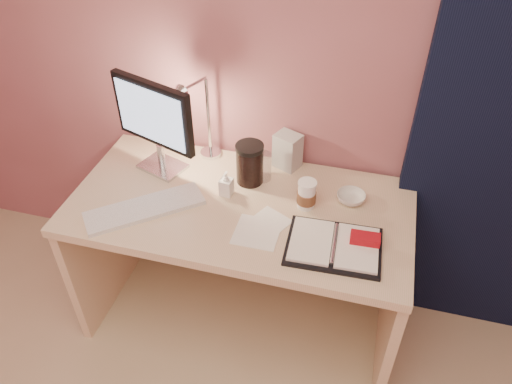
% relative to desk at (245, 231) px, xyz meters
% --- Properties ---
extents(room, '(3.50, 3.50, 3.50)m').
position_rel_desk_xyz_m(room, '(0.95, 0.24, 0.63)').
color(room, '#C6B28E').
rests_on(room, ground).
extents(desk, '(1.40, 0.70, 0.73)m').
position_rel_desk_xyz_m(desk, '(0.00, 0.00, 0.00)').
color(desk, beige).
rests_on(desk, ground).
extents(monitor, '(0.39, 0.20, 0.43)m').
position_rel_desk_xyz_m(monitor, '(-0.40, 0.07, 0.48)').
color(monitor, silver).
rests_on(monitor, desk).
extents(keyboard, '(0.45, 0.41, 0.02)m').
position_rel_desk_xyz_m(keyboard, '(-0.36, -0.21, 0.24)').
color(keyboard, white).
rests_on(keyboard, desk).
extents(planner, '(0.36, 0.28, 0.05)m').
position_rel_desk_xyz_m(planner, '(0.42, -0.22, 0.24)').
color(planner, black).
rests_on(planner, desk).
extents(paper_a, '(0.17, 0.17, 0.00)m').
position_rel_desk_xyz_m(paper_a, '(0.11, -0.22, 0.23)').
color(paper_a, white).
rests_on(paper_a, desk).
extents(paper_b, '(0.19, 0.19, 0.00)m').
position_rel_desk_xyz_m(paper_b, '(0.14, -0.15, 0.23)').
color(paper_b, white).
rests_on(paper_b, desk).
extents(coffee_cup, '(0.08, 0.08, 0.12)m').
position_rel_desk_xyz_m(coffee_cup, '(0.26, -0.02, 0.28)').
color(coffee_cup, white).
rests_on(coffee_cup, desk).
extents(clear_cup, '(0.07, 0.07, 0.13)m').
position_rel_desk_xyz_m(clear_cup, '(0.05, 0.11, 0.29)').
color(clear_cup, white).
rests_on(clear_cup, desk).
extents(bowl, '(0.13, 0.13, 0.04)m').
position_rel_desk_xyz_m(bowl, '(0.44, 0.06, 0.24)').
color(bowl, silver).
rests_on(bowl, desk).
extents(lotion_bottle, '(0.05, 0.06, 0.11)m').
position_rel_desk_xyz_m(lotion_bottle, '(-0.07, -0.03, 0.28)').
color(lotion_bottle, white).
rests_on(lotion_bottle, desk).
extents(dark_jar, '(0.12, 0.12, 0.16)m').
position_rel_desk_xyz_m(dark_jar, '(-0.00, 0.08, 0.31)').
color(dark_jar, black).
rests_on(dark_jar, desk).
extents(product_box, '(0.13, 0.12, 0.16)m').
position_rel_desk_xyz_m(product_box, '(0.13, 0.23, 0.31)').
color(product_box, silver).
rests_on(product_box, desk).
extents(desk_lamp, '(0.16, 0.25, 0.41)m').
position_rel_desk_xyz_m(desk_lamp, '(-0.19, 0.13, 0.49)').
color(desk_lamp, silver).
rests_on(desk_lamp, desk).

